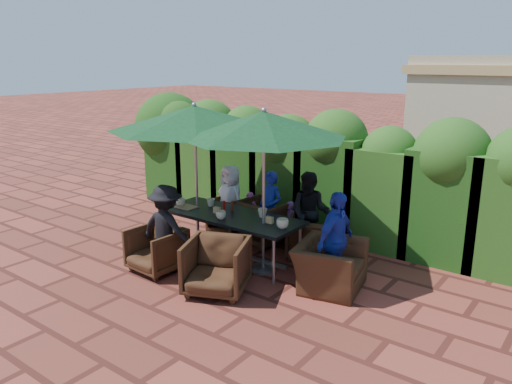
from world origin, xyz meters
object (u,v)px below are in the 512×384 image
Objects in this scene: umbrella_left at (195,118)px; chair_far_mid at (262,220)px; chair_near_left at (156,247)px; chair_end_right at (330,258)px; chair_far_right at (310,236)px; dining_table at (231,219)px; chair_far_left at (231,214)px; chair_near_right at (217,264)px; umbrella_right at (264,125)px.

umbrella_left reaches higher than chair_far_mid.
chair_near_left is 2.60m from chair_end_right.
chair_end_right reaches higher than chair_far_right.
chair_far_mid is at bearing 93.66° from dining_table.
chair_near_left is (0.12, -1.04, -1.84)m from umbrella_left.
chair_far_left reaches higher than chair_far_right.
umbrella_right is at bearing 62.18° from chair_near_right.
chair_far_left is at bearing -28.96° from chair_far_right.
chair_end_right is at bearing 27.07° from chair_near_left.
umbrella_left and umbrella_right have the same top height.
chair_near_right reaches higher than dining_table.
chair_far_mid is at bearing 127.75° from umbrella_right.
chair_far_right is 0.86× the size of chair_near_right.
chair_far_right is 2.43m from chair_near_left.
chair_far_right is 0.96× the size of chair_near_left.
chair_far_left is 1.01× the size of chair_far_right.
chair_end_right reaches higher than chair_near_right.
umbrella_right reaches higher than chair_far_right.
umbrella_left reaches higher than chair_far_left.
chair_near_right is (1.33, -1.04, -1.80)m from umbrella_left.
dining_table is 2.82× the size of chair_far_mid.
chair_far_right is at bearing 26.24° from umbrella_left.
umbrella_left is 3.70× the size of chair_near_left.
dining_table is at bearing 16.94° from chair_far_right.
chair_far_left is at bearing -0.65° from chair_far_mid.
chair_far_mid is 0.84× the size of chair_end_right.
chair_far_mid is (-0.72, 0.93, -1.79)m from umbrella_right.
dining_table is at bearing 62.12° from chair_near_left.
chair_far_right is (1.01, -0.06, -0.06)m from chair_far_mid.
umbrella_left reaches higher than chair_near_left.
chair_near_left is at bearing 25.58° from chair_far_right.
dining_table is 3.27× the size of chair_far_left.
umbrella_right is 3.32× the size of chair_near_left.
chair_far_left is (-0.81, 0.98, -0.31)m from dining_table.
chair_far_right is at bearing 32.97° from chair_end_right.
chair_end_right is at bearing 3.74° from umbrella_right.
chair_far_left is at bearing 145.60° from umbrella_right.
chair_far_mid is (0.75, -0.08, 0.06)m from chair_far_left.
umbrella_right is 2.05m from chair_near_right.
umbrella_left is at bearing 1.71° from chair_far_right.
chair_far_left is at bearing 98.47° from chair_near_left.
chair_far_left is 0.76m from chair_far_mid.
chair_near_right is (0.60, -1.02, -0.26)m from dining_table.
dining_table is 0.96× the size of umbrella_right.
chair_near_right reaches higher than chair_far_left.
dining_table is at bearing -0.96° from umbrella_left.
chair_near_left is at bearing -83.18° from umbrella_left.
chair_near_right is at bearing -93.77° from umbrella_right.
dining_table is 1.23m from chair_near_left.
chair_far_left is 0.86× the size of chair_far_mid.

